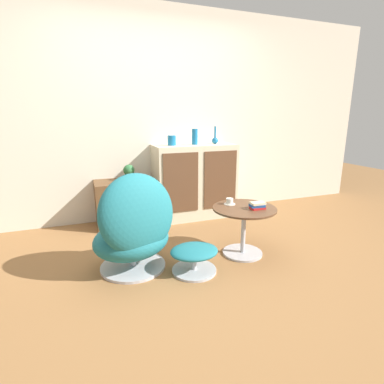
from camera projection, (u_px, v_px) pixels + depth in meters
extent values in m
plane|color=olive|center=(204.00, 268.00, 2.65)|extent=(12.00, 12.00, 0.00)
cube|color=beige|center=(156.00, 116.00, 3.78)|extent=(6.40, 0.06, 2.60)
cube|color=beige|center=(194.00, 181.00, 3.90)|extent=(1.04, 0.45, 0.95)
cube|color=brown|center=(181.00, 183.00, 3.59)|extent=(0.44, 0.01, 0.72)
cube|color=brown|center=(220.00, 180.00, 3.77)|extent=(0.44, 0.01, 0.72)
cube|color=brown|center=(123.00, 203.00, 3.65)|extent=(0.64, 0.41, 0.55)
cylinder|color=beige|center=(126.00, 211.00, 3.47)|extent=(0.23, 0.01, 0.23)
cylinder|color=#B7B7BC|center=(133.00, 266.00, 2.67)|extent=(0.57, 0.57, 0.02)
cylinder|color=#B7B7BC|center=(133.00, 260.00, 2.66)|extent=(0.06, 0.06, 0.08)
ellipsoid|color=#1E6B75|center=(132.00, 239.00, 2.61)|extent=(0.82, 0.76, 0.32)
ellipsoid|color=#1E6B75|center=(138.00, 214.00, 2.45)|extent=(0.77, 0.62, 0.72)
cylinder|color=#B7B7BC|center=(194.00, 270.00, 2.60)|extent=(0.39, 0.39, 0.02)
cylinder|color=#B7B7BC|center=(194.00, 263.00, 2.58)|extent=(0.04, 0.04, 0.12)
ellipsoid|color=#1E6B75|center=(194.00, 251.00, 2.56)|extent=(0.42, 0.35, 0.09)
cylinder|color=#B7B7BC|center=(242.00, 253.00, 2.93)|extent=(0.38, 0.38, 0.02)
cylinder|color=#B7B7BC|center=(243.00, 231.00, 2.87)|extent=(0.04, 0.04, 0.44)
cylinder|color=brown|center=(244.00, 208.00, 2.82)|extent=(0.60, 0.60, 0.02)
cylinder|color=#196699|center=(172.00, 140.00, 3.66)|extent=(0.10, 0.10, 0.12)
cylinder|color=#196699|center=(195.00, 137.00, 3.76)|extent=(0.07, 0.07, 0.20)
ellipsoid|color=#196699|center=(215.00, 141.00, 3.87)|extent=(0.08, 0.08, 0.08)
cylinder|color=#196699|center=(215.00, 132.00, 3.84)|extent=(0.02, 0.02, 0.15)
cylinder|color=#4C4C51|center=(129.00, 178.00, 3.60)|extent=(0.13, 0.13, 0.07)
sphere|color=#2D6638|center=(129.00, 170.00, 3.58)|extent=(0.13, 0.13, 0.13)
cylinder|color=silver|center=(229.00, 204.00, 2.91)|extent=(0.11, 0.11, 0.01)
cylinder|color=silver|center=(230.00, 201.00, 2.91)|extent=(0.07, 0.07, 0.06)
cube|color=red|center=(257.00, 208.00, 2.77)|extent=(0.13, 0.09, 0.02)
cube|color=#1E478C|center=(257.00, 206.00, 2.77)|extent=(0.14, 0.10, 0.02)
cube|color=beige|center=(258.00, 203.00, 2.76)|extent=(0.13, 0.09, 0.02)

